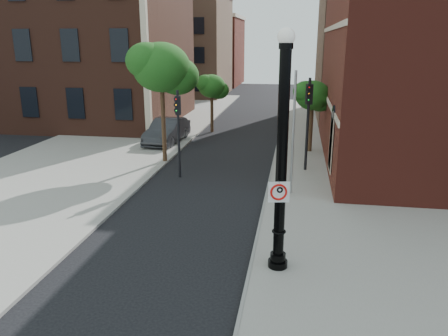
% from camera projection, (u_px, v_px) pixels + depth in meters
% --- Properties ---
extents(ground, '(120.00, 120.00, 0.00)m').
position_uv_depth(ground, '(186.00, 264.00, 13.86)').
color(ground, black).
rests_on(ground, ground).
extents(sidewalk_right, '(8.00, 60.00, 0.12)m').
position_uv_depth(sidewalk_right, '(348.00, 178.00, 22.35)').
color(sidewalk_right, gray).
rests_on(sidewalk_right, ground).
extents(sidewalk_left, '(10.00, 50.00, 0.12)m').
position_uv_depth(sidewalk_left, '(128.00, 135.00, 32.31)').
color(sidewalk_left, gray).
rests_on(sidewalk_left, ground).
extents(curb_edge, '(0.10, 60.00, 0.14)m').
position_uv_depth(curb_edge, '(271.00, 174.00, 22.98)').
color(curb_edge, gray).
rests_on(curb_edge, ground).
extents(victorian_building, '(18.60, 14.60, 17.95)m').
position_uv_depth(victorian_building, '(69.00, 17.00, 36.63)').
color(victorian_building, '#532A1E').
rests_on(victorian_building, ground).
extents(bg_building_tan_a, '(12.00, 12.00, 12.00)m').
position_uv_depth(bg_building_tan_a, '(179.00, 47.00, 55.72)').
color(bg_building_tan_a, '#936A50').
rests_on(bg_building_tan_a, ground).
extents(bg_building_red, '(12.00, 12.00, 10.00)m').
position_uv_depth(bg_building_red, '(202.00, 52.00, 69.25)').
color(bg_building_red, maroon).
rests_on(bg_building_red, ground).
extents(lamppost, '(0.61, 0.61, 7.16)m').
position_uv_depth(lamppost, '(281.00, 167.00, 12.58)').
color(lamppost, black).
rests_on(lamppost, ground).
extents(no_parking_sign, '(0.62, 0.17, 0.63)m').
position_uv_depth(no_parking_sign, '(279.00, 192.00, 12.61)').
color(no_parking_sign, white).
rests_on(no_parking_sign, ground).
extents(parked_car, '(2.07, 5.26, 1.71)m').
position_uv_depth(parked_car, '(167.00, 131.00, 29.86)').
color(parked_car, '#28282C').
rests_on(parked_car, ground).
extents(traffic_signal_left, '(0.36, 0.40, 4.48)m').
position_uv_depth(traffic_signal_left, '(178.00, 120.00, 21.81)').
color(traffic_signal_left, black).
rests_on(traffic_signal_left, ground).
extents(traffic_signal_right, '(0.39, 0.44, 5.00)m').
position_uv_depth(traffic_signal_right, '(308.00, 110.00, 22.64)').
color(traffic_signal_right, black).
rests_on(traffic_signal_right, ground).
extents(utility_pole, '(0.11, 0.11, 5.62)m').
position_uv_depth(utility_pole, '(293.00, 135.00, 19.23)').
color(utility_pole, '#999999').
rests_on(utility_pole, ground).
extents(street_tree_a, '(3.75, 3.39, 6.76)m').
position_uv_depth(street_tree_a, '(162.00, 69.00, 23.86)').
color(street_tree_a, '#332214').
rests_on(street_tree_a, ground).
extents(street_tree_b, '(2.43, 2.20, 4.38)m').
position_uv_depth(street_tree_b, '(212.00, 87.00, 32.90)').
color(street_tree_b, '#332214').
rests_on(street_tree_b, ground).
extents(street_tree_c, '(2.50, 2.26, 4.51)m').
position_uv_depth(street_tree_c, '(313.00, 96.00, 26.60)').
color(street_tree_c, '#332214').
rests_on(street_tree_c, ground).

